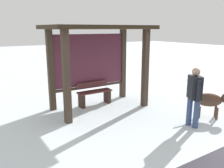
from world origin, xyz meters
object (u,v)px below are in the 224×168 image
bench_left_inside (94,94)px  person_walking (194,93)px  bus_shelter (96,46)px  dog (212,100)px

bench_left_inside → person_walking: bearing=-66.5°
bench_left_inside → bus_shelter: bearing=-90.0°
bus_shelter → dog: size_ratio=3.67×
bench_left_inside → dog: 3.62m
person_walking → dog: size_ratio=1.76×
bus_shelter → person_walking: 3.24m
bus_shelter → person_walking: bearing=-65.2°
bus_shelter → dog: bus_shelter is taller
bench_left_inside → dog: size_ratio=1.32×
bench_left_inside → person_walking: person_walking is taller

